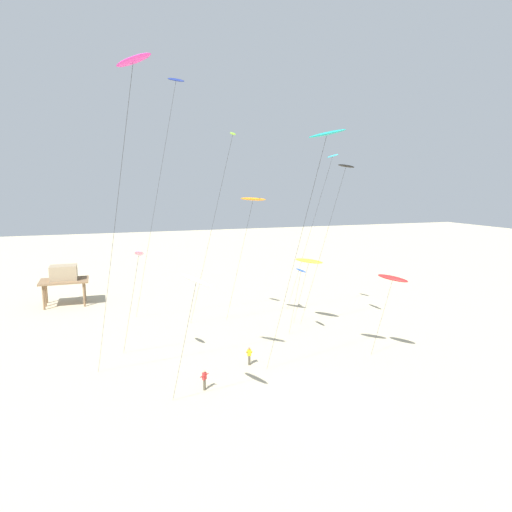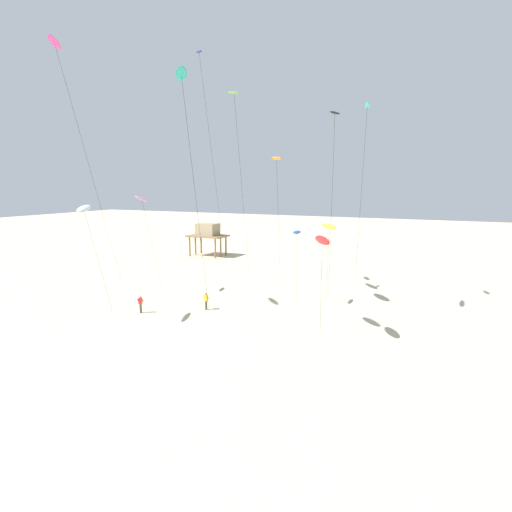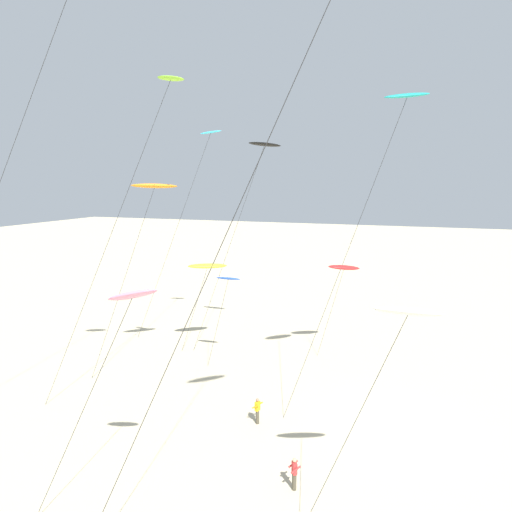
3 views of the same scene
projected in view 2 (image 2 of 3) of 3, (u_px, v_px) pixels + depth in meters
ground_plane at (182, 340)px, 34.50m from camera, size 260.00×260.00×0.00m
kite_pink at (142, 200)px, 46.97m from camera, size 1.92×5.77×10.83m
kite_yellow at (329, 227)px, 44.38m from camera, size 2.80×4.01×7.98m
kite_navy at (200, 60)px, 47.36m from camera, size 4.51×12.73×26.02m
kite_lime at (235, 101)px, 44.62m from camera, size 3.06×9.73×21.08m
kite_red at (322, 240)px, 33.19m from camera, size 2.20×3.39×8.12m
kite_orange at (277, 159)px, 46.88m from camera, size 2.90×6.69×14.77m
kite_cyan at (367, 113)px, 42.39m from camera, size 2.62×8.10×19.43m
kite_white at (84, 209)px, 36.56m from camera, size 2.17×5.25×10.34m
kite_blue at (297, 233)px, 42.87m from camera, size 0.89×2.69×7.49m
kite_teal at (182, 77)px, 31.51m from camera, size 3.13×7.78×19.88m
kite_black at (335, 116)px, 38.11m from camera, size 2.30×7.40×18.20m
kite_magenta at (56, 47)px, 36.97m from camera, size 4.34×11.57×23.70m
kite_flyer_nearest at (140, 304)px, 41.53m from camera, size 0.71×0.70×1.67m
kite_flyer_middle at (206, 301)px, 42.60m from camera, size 0.64×0.62×1.67m
stilt_house at (208, 232)px, 73.98m from camera, size 6.13×4.33×5.40m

